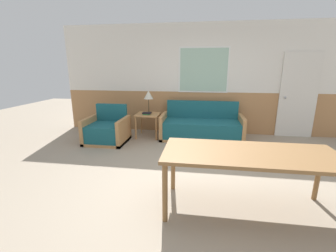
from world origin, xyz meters
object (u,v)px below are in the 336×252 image
at_px(couch, 201,128).
at_px(dining_table, 250,158).
at_px(armchair, 107,131).
at_px(table_lamp, 149,96).
at_px(side_table, 148,117).

distance_m(couch, dining_table, 2.81).
relative_size(armchair, table_lamp, 1.64).
xyz_separation_m(side_table, dining_table, (1.83, -2.69, 0.18)).
relative_size(side_table, table_lamp, 1.06).
height_order(table_lamp, dining_table, table_lamp).
height_order(side_table, table_lamp, table_lamp).
xyz_separation_m(side_table, table_lamp, (-0.00, 0.10, 0.51)).
bearing_deg(table_lamp, dining_table, -56.68).
bearing_deg(dining_table, table_lamp, 123.32).
relative_size(couch, table_lamp, 3.49).
height_order(armchair, table_lamp, table_lamp).
bearing_deg(dining_table, armchair, 141.03).
xyz_separation_m(couch, armchair, (-2.12, -0.57, -0.01)).
height_order(couch, side_table, couch).
bearing_deg(table_lamp, side_table, -88.75).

